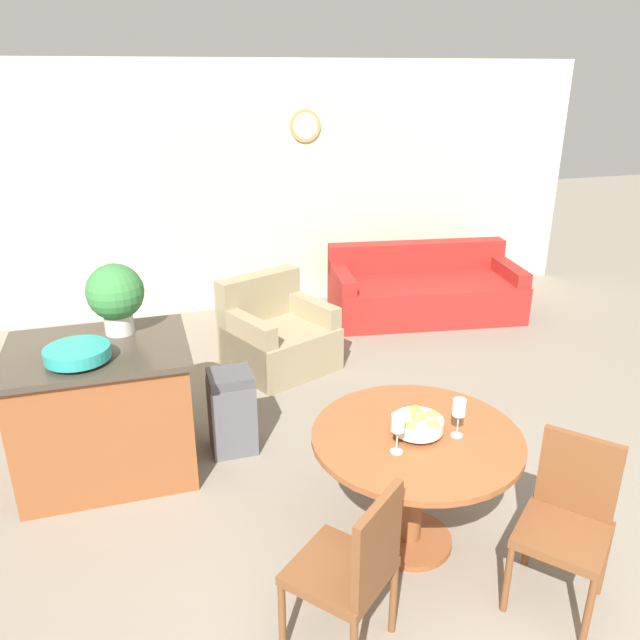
% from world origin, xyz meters
% --- Properties ---
extents(wall_back, '(8.00, 0.09, 2.70)m').
position_xyz_m(wall_back, '(0.00, 5.25, 1.35)').
color(wall_back, beige).
rests_on(wall_back, ground_plane).
extents(dining_table, '(1.15, 1.15, 0.74)m').
position_xyz_m(dining_table, '(0.10, 1.03, 0.57)').
color(dining_table, brown).
rests_on(dining_table, ground_plane).
extents(dining_chair_near_left, '(0.59, 0.59, 0.90)m').
position_xyz_m(dining_chair_near_left, '(-0.47, 0.45, 0.50)').
color(dining_chair_near_left, brown).
rests_on(dining_chair_near_left, ground_plane).
extents(dining_chair_near_right, '(0.59, 0.59, 0.90)m').
position_xyz_m(dining_chair_near_right, '(0.68, 0.46, 0.50)').
color(dining_chair_near_right, brown).
rests_on(dining_chair_near_right, ground_plane).
extents(fruit_bowl, '(0.28, 0.28, 0.16)m').
position_xyz_m(fruit_bowl, '(0.10, 1.03, 0.81)').
color(fruit_bowl, silver).
rests_on(fruit_bowl, dining_table).
extents(wine_glass_left, '(0.07, 0.07, 0.22)m').
position_xyz_m(wine_glass_left, '(-0.07, 0.90, 0.90)').
color(wine_glass_left, silver).
rests_on(wine_glass_left, dining_table).
extents(wine_glass_right, '(0.07, 0.07, 0.22)m').
position_xyz_m(wine_glass_right, '(0.30, 0.95, 0.90)').
color(wine_glass_right, silver).
rests_on(wine_glass_right, dining_table).
extents(kitchen_island, '(1.15, 0.90, 0.92)m').
position_xyz_m(kitchen_island, '(-1.57, 2.30, 0.46)').
color(kitchen_island, brown).
rests_on(kitchen_island, ground_plane).
extents(teal_bowl, '(0.39, 0.39, 0.10)m').
position_xyz_m(teal_bowl, '(-1.66, 2.10, 0.98)').
color(teal_bowl, teal).
rests_on(teal_bowl, kitchen_island).
extents(potted_plant, '(0.38, 0.38, 0.48)m').
position_xyz_m(potted_plant, '(-1.41, 2.51, 1.20)').
color(potted_plant, beige).
rests_on(potted_plant, kitchen_island).
extents(trash_bin, '(0.32, 0.30, 0.61)m').
position_xyz_m(trash_bin, '(-0.72, 2.31, 0.30)').
color(trash_bin, '#56565B').
rests_on(trash_bin, ground_plane).
extents(couch, '(2.17, 1.26, 0.75)m').
position_xyz_m(couch, '(1.79, 4.39, 0.27)').
color(couch, maroon).
rests_on(couch, ground_plane).
extents(armchair, '(1.10, 1.08, 0.83)m').
position_xyz_m(armchair, '(-0.09, 3.56, 0.28)').
color(armchair, '#998966').
rests_on(armchair, ground_plane).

